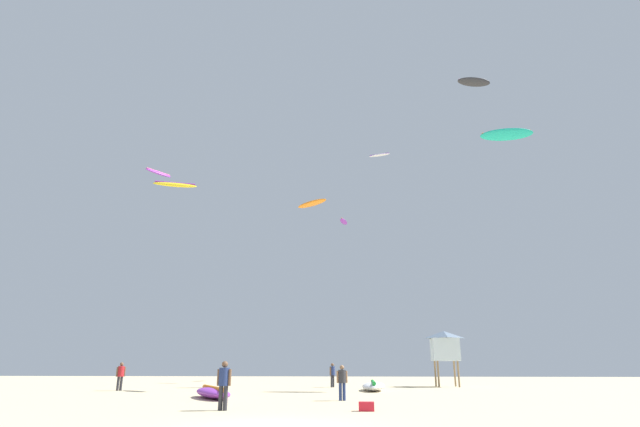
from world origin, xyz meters
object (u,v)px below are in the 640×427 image
at_px(person_foreground, 224,381).
at_px(person_midground, 342,380).
at_px(person_left, 332,373).
at_px(kite_aloft_3, 158,173).
at_px(kite_grounded_near, 213,393).
at_px(kite_aloft_0, 344,222).
at_px(kite_aloft_5, 379,155).
at_px(kite_aloft_6, 474,82).
at_px(lifeguard_tower, 445,345).
at_px(kite_aloft_4, 506,134).
at_px(kite_grounded_mid, 373,386).
at_px(person_right, 121,374).
at_px(cooler_box, 366,406).
at_px(kite_aloft_1, 175,185).
at_px(kite_aloft_2, 312,204).

distance_m(person_foreground, person_midground, 6.92).
distance_m(person_left, kite_aloft_3, 32.74).
bearing_deg(person_left, kite_grounded_near, -74.32).
height_order(kite_grounded_near, kite_aloft_0, kite_aloft_0).
relative_size(kite_aloft_5, kite_aloft_6, 0.71).
bearing_deg(kite_aloft_3, person_midground, -50.58).
xyz_separation_m(lifeguard_tower, kite_aloft_4, (5.03, -5.04, 15.53)).
bearing_deg(kite_grounded_mid, person_right, -175.71).
relative_size(kite_grounded_near, lifeguard_tower, 1.19).
bearing_deg(person_right, kite_aloft_6, -112.58).
distance_m(lifeguard_tower, kite_aloft_6, 25.15).
height_order(kite_grounded_mid, cooler_box, kite_grounded_mid).
bearing_deg(kite_aloft_3, kite_grounded_near, -58.95).
relative_size(kite_grounded_mid, kite_aloft_1, 1.31).
relative_size(kite_aloft_2, kite_aloft_5, 1.12).
bearing_deg(cooler_box, person_right, 139.65).
xyz_separation_m(person_right, kite_grounded_near, (8.28, -7.10, -0.75)).
relative_size(person_foreground, kite_grounded_mid, 0.34).
distance_m(kite_grounded_mid, kite_aloft_2, 13.44).
bearing_deg(kite_aloft_4, kite_aloft_3, 155.06).
bearing_deg(person_foreground, kite_aloft_0, -172.78).
relative_size(person_foreground, kite_aloft_0, 0.67).
bearing_deg(kite_aloft_5, cooler_box, -94.67).
bearing_deg(kite_grounded_mid, kite_aloft_2, 172.88).
bearing_deg(person_left, person_right, -118.35).
height_order(lifeguard_tower, kite_aloft_3, kite_aloft_3).
height_order(kite_aloft_0, kite_aloft_2, kite_aloft_0).
height_order(kite_grounded_mid, kite_aloft_2, kite_aloft_2).
relative_size(lifeguard_tower, cooler_box, 7.41).
relative_size(person_left, kite_grounded_mid, 0.33).
height_order(kite_grounded_mid, kite_aloft_0, kite_aloft_0).
bearing_deg(kite_aloft_2, lifeguard_tower, 30.47).
height_order(kite_aloft_2, kite_aloft_6, kite_aloft_6).
xyz_separation_m(kite_aloft_1, kite_aloft_3, (-6.65, 11.19, 5.88)).
bearing_deg(person_right, kite_aloft_0, -73.91).
bearing_deg(person_midground, kite_aloft_1, -147.08).
relative_size(lifeguard_tower, kite_aloft_1, 1.05).
distance_m(kite_aloft_2, kite_aloft_4, 15.98).
xyz_separation_m(person_midground, cooler_box, (1.05, -5.33, -0.77)).
distance_m(kite_grounded_near, kite_aloft_6, 37.21).
bearing_deg(kite_aloft_5, lifeguard_tower, -67.85).
height_order(person_foreground, lifeguard_tower, lifeguard_tower).
height_order(kite_aloft_0, kite_aloft_3, kite_aloft_3).
height_order(kite_grounded_mid, kite_aloft_6, kite_aloft_6).
bearing_deg(kite_aloft_0, person_right, -122.03).
distance_m(kite_grounded_mid, cooler_box, 14.70).
bearing_deg(cooler_box, kite_aloft_3, 125.68).
distance_m(kite_aloft_0, kite_aloft_1, 21.16).
xyz_separation_m(kite_grounded_mid, kite_aloft_0, (-2.33, 21.39, 17.43)).
distance_m(lifeguard_tower, kite_aloft_3, 37.27).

